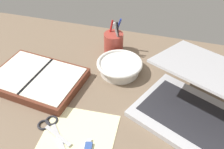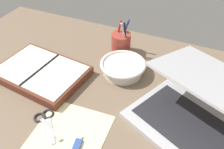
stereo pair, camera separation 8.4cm
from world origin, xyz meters
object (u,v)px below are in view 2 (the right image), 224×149
Objects in this scene: pen_cup at (121,43)px; scissors at (46,119)px; planner at (41,73)px; bowl at (123,67)px; laptop at (195,109)px.

pen_cup is 1.18× the size of scissors.
planner is at bearing 163.92° from scissors.
bowl is at bearing -64.90° from pen_cup.
laptop reaches higher than planner.
pen_cup is (-5.85, 12.49, 1.77)cm from bowl.
bowl is at bearing 101.68° from scissors.
laptop is 3.42× the size of scissors.
laptop is 31.26cm from bowl.
pen_cup is 0.45× the size of planner.
bowl is 33.89cm from scissors.
laptop reaches higher than scissors.
bowl is 30.50cm from planner.
planner is at bearing -152.53° from bowl.
scissors is (13.45, -16.89, -1.37)cm from planner.
scissors is (-13.60, -30.95, -2.41)cm from bowl.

